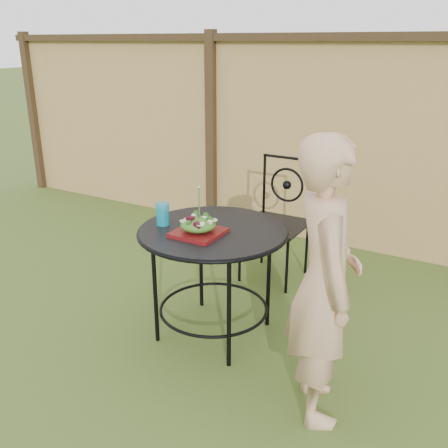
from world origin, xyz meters
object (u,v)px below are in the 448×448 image
patio_chair (278,216)px  salad_plate (198,233)px  diner (324,283)px  patio_table (213,250)px

patio_chair → salad_plate: (-0.02, -1.12, 0.23)m
diner → patio_chair: bearing=2.2°
diner → salad_plate: (-0.85, 0.21, 0.02)m
diner → salad_plate: bearing=45.9°
patio_table → diner: bearing=-22.1°
patio_chair → diner: (0.83, -1.33, 0.21)m
patio_chair → diner: diner is taller
patio_table → patio_chair: size_ratio=0.97×
patio_chair → salad_plate: 1.14m
patio_table → patio_chair: 1.00m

